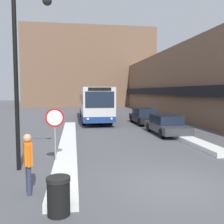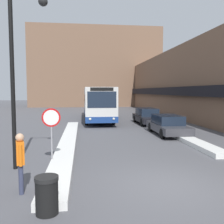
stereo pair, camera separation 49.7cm
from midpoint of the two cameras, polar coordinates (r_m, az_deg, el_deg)
The scene contains 12 objects.
ground_plane at distance 8.64m, azimuth 14.55°, elevation -15.98°, with size 160.00×160.00×0.00m, color #515156.
building_row_right at distance 34.09m, azimuth 15.67°, elevation 6.14°, with size 5.50×60.00×7.96m.
building_backdrop_far at distance 52.34m, azimuth -3.52°, elevation 9.99°, with size 26.00×8.00×15.64m.
snow_bank_left at distance 14.73m, azimuth -9.06°, elevation -6.73°, with size 0.90×16.53×0.24m.
snow_bank_right at distance 17.75m, azimuth 15.19°, elevation -4.86°, with size 0.90×11.90×0.25m.
city_bus at distance 26.26m, azimuth -2.80°, elevation 2.11°, with size 2.73×12.16×3.39m.
parked_car_front at distance 18.03m, azimuth 13.40°, elevation -2.85°, with size 1.94×4.58×1.36m.
parked_car_middle at distance 23.41m, azimuth 8.60°, elevation -0.93°, with size 1.86×4.76×1.47m.
stop_sign at distance 10.41m, azimuth -12.38°, elevation -2.70°, with size 0.76×0.08×2.35m.
street_lamp at distance 10.21m, azimuth -19.09°, elevation 10.67°, with size 1.46×0.36×6.72m.
pedestrian at distance 7.94m, azimuth -18.52°, elevation -9.77°, with size 0.34×0.57×1.80m.
trash_bin at distance 6.63m, azimuth -12.49°, elevation -18.05°, with size 0.59×0.59×0.95m.
Camera 2 is at (-2.75, -7.55, 3.04)m, focal length 40.00 mm.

